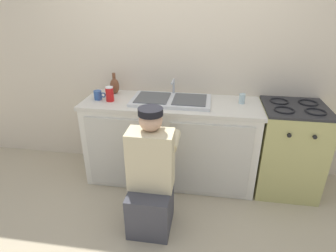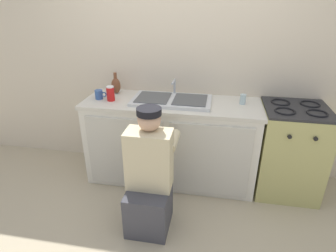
{
  "view_description": "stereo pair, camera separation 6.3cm",
  "coord_description": "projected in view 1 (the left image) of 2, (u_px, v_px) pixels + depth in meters",
  "views": [
    {
      "loc": [
        0.39,
        -2.37,
        1.9
      ],
      "look_at": [
        0.0,
        0.1,
        0.73
      ],
      "focal_mm": 30.0,
      "sensor_mm": 36.0,
      "label": 1
    },
    {
      "loc": [
        0.45,
        -2.36,
        1.9
      ],
      "look_at": [
        0.0,
        0.1,
        0.73
      ],
      "focal_mm": 30.0,
      "sensor_mm": 36.0,
      "label": 2
    }
  ],
  "objects": [
    {
      "name": "vase_decorative",
      "position": [
        115.0,
        86.0,
        3.07
      ],
      "size": [
        0.1,
        0.1,
        0.23
      ],
      "color": "brown",
      "rests_on": "countertop"
    },
    {
      "name": "countertop",
      "position": [
        171.0,
        103.0,
        2.87
      ],
      "size": [
        1.82,
        0.62,
        0.04
      ],
      "primitive_type": "cube",
      "color": "beige",
      "rests_on": "counter_cabinet"
    },
    {
      "name": "stove_range",
      "position": [
        288.0,
        149.0,
        2.88
      ],
      "size": [
        0.61,
        0.62,
        0.94
      ],
      "color": "tan",
      "rests_on": "ground_plane"
    },
    {
      "name": "sink_double_basin",
      "position": [
        171.0,
        100.0,
        2.86
      ],
      "size": [
        0.8,
        0.44,
        0.19
      ],
      "color": "silver",
      "rests_on": "countertop"
    },
    {
      "name": "soda_cup_red",
      "position": [
        110.0,
        94.0,
        2.85
      ],
      "size": [
        0.08,
        0.08,
        0.15
      ],
      "color": "red",
      "rests_on": "countertop"
    },
    {
      "name": "back_wall",
      "position": [
        176.0,
        61.0,
        3.03
      ],
      "size": [
        6.0,
        0.1,
        2.5
      ],
      "primitive_type": "cube",
      "color": "beige",
      "rests_on": "ground_plane"
    },
    {
      "name": "water_glass",
      "position": [
        242.0,
        99.0,
        2.8
      ],
      "size": [
        0.06,
        0.06,
        0.1
      ],
      "color": "#ADC6CC",
      "rests_on": "countertop"
    },
    {
      "name": "coffee_mug",
      "position": [
        98.0,
        95.0,
        2.91
      ],
      "size": [
        0.13,
        0.08,
        0.1
      ],
      "color": "#335699",
      "rests_on": "countertop"
    },
    {
      "name": "plumber_person",
      "position": [
        151.0,
        181.0,
        2.39
      ],
      "size": [
        0.42,
        0.61,
        1.1
      ],
      "color": "#3F3F47",
      "rests_on": "ground_plane"
    },
    {
      "name": "counter_cabinet",
      "position": [
        171.0,
        143.0,
        3.06
      ],
      "size": [
        1.78,
        0.62,
        0.87
      ],
      "color": "silver",
      "rests_on": "ground_plane"
    },
    {
      "name": "ground_plane",
      "position": [
        167.0,
        192.0,
        2.98
      ],
      "size": [
        12.0,
        12.0,
        0.0
      ],
      "primitive_type": "plane",
      "color": "tan"
    }
  ]
}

